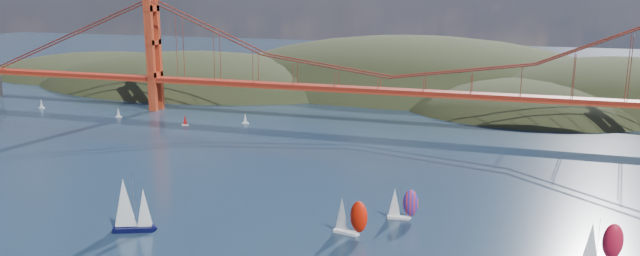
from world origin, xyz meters
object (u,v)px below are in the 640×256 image
object	(u,v)px
racer_rwb	(402,203)
sloop_navy	(130,206)
racer_0	(350,216)
racer_1	(601,242)

from	to	relation	value
racer_rwb	sloop_navy	bearing A→B (deg)	-161.99
racer_0	racer_1	distance (m)	58.20
racer_0	racer_rwb	xyz separation A→B (m)	(10.48, 14.73, -0.47)
sloop_navy	racer_0	distance (m)	55.68
racer_0	racer_1	bearing A→B (deg)	11.75
sloop_navy	racer_rwb	bearing A→B (deg)	2.40
racer_1	racer_rwb	size ratio (longest dim) A/B	1.14
racer_1	racer_rwb	world-z (taller)	racer_1
sloop_navy	racer_rwb	world-z (taller)	sloop_navy
sloop_navy	racer_0	world-z (taller)	sloop_navy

